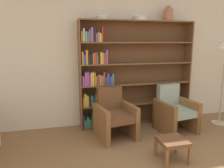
% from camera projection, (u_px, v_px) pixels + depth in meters
% --- Properties ---
extents(wall_back, '(12.00, 0.06, 2.75)m').
position_uv_depth(wall_back, '(133.00, 59.00, 4.67)').
color(wall_back, beige).
rests_on(wall_back, ground).
extents(bookshelf, '(2.38, 0.30, 2.16)m').
position_uv_depth(bookshelf, '(125.00, 76.00, 4.51)').
color(bookshelf, brown).
rests_on(bookshelf, ground).
extents(bowl_sage, '(0.23, 0.23, 0.07)m').
position_uv_depth(bowl_sage, '(103.00, 17.00, 4.16)').
color(bowl_sage, silver).
rests_on(bowl_sage, bookshelf).
extents(bowl_slate, '(0.28, 0.28, 0.08)m').
position_uv_depth(bowl_slate, '(140.00, 18.00, 4.34)').
color(bowl_slate, silver).
rests_on(bowl_slate, bookshelf).
extents(vase_tall, '(0.19, 0.19, 0.30)m').
position_uv_depth(vase_tall, '(168.00, 15.00, 4.47)').
color(vase_tall, '#A36647').
rests_on(vase_tall, bookshelf).
extents(armchair_leather, '(0.75, 0.78, 0.90)m').
position_uv_depth(armchair_leather, '(114.00, 116.00, 4.01)').
color(armchair_leather, brown).
rests_on(armchair_leather, ground).
extents(armchair_cushioned, '(0.74, 0.77, 0.90)m').
position_uv_depth(armchair_cushioned, '(174.00, 111.00, 4.31)').
color(armchair_cushioned, brown).
rests_on(armchair_cushioned, ground).
extents(footstool, '(0.40, 0.40, 0.33)m').
position_uv_depth(footstool, '(172.00, 143.00, 3.22)').
color(footstool, brown).
rests_on(footstool, ground).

